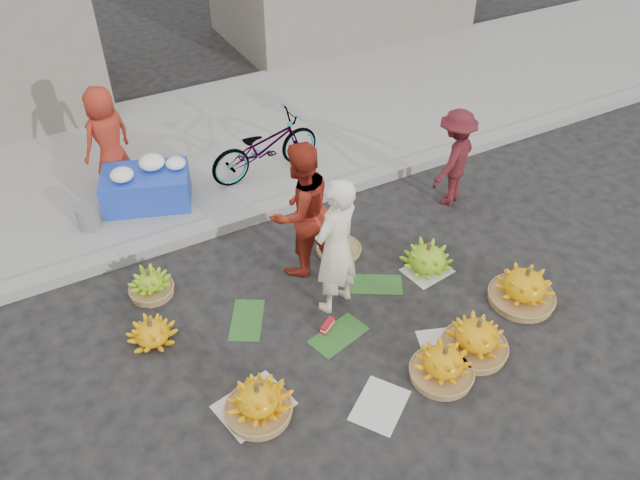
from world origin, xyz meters
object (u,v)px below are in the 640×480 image
banana_bunch_4 (524,287)px  flower_table (147,186)px  banana_bunch_0 (258,401)px  bicycle (265,146)px  vendor_cream (336,247)px

banana_bunch_4 → flower_table: flower_table is taller
banana_bunch_0 → bicycle: size_ratio=0.41×
vendor_cream → flower_table: 3.18m
flower_table → bicycle: bicycle is taller
vendor_cream → bicycle: (0.39, 2.75, -0.29)m
flower_table → vendor_cream: bearing=-45.1°
vendor_cream → flower_table: bearing=-85.7°
banana_bunch_0 → banana_bunch_4: banana_bunch_4 is taller
banana_bunch_4 → vendor_cream: (-1.94, 1.01, 0.64)m
banana_bunch_0 → bicycle: bearing=64.1°
vendor_cream → banana_bunch_0: bearing=13.6°
bicycle → vendor_cream: bearing=167.8°
banana_bunch_4 → banana_bunch_0: bearing=179.4°
vendor_cream → bicycle: size_ratio=1.01×
vendor_cream → flower_table: size_ratio=1.30×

